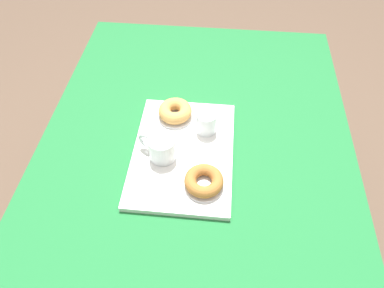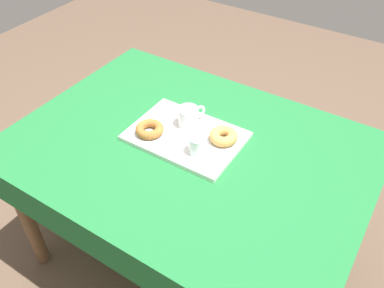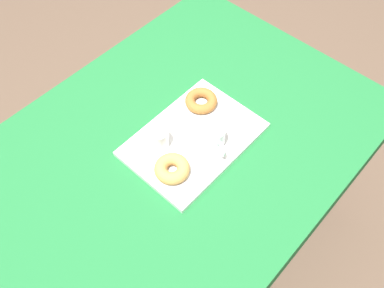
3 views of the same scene
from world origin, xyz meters
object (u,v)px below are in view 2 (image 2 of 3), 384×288
(donut_plate_left, at_px, (223,141))
(sugar_donut_right, at_px, (150,129))
(dining_table, at_px, (189,163))
(donut_plate_right, at_px, (150,133))
(serving_tray, at_px, (186,136))
(tea_mug_left, at_px, (189,117))
(water_glass_near, at_px, (197,146))
(sugar_donut_left, at_px, (223,136))

(donut_plate_left, bearing_deg, sugar_donut_right, 23.59)
(dining_table, bearing_deg, donut_plate_right, 13.67)
(serving_tray, bearing_deg, tea_mug_left, -66.86)
(dining_table, relative_size, water_glass_near, 18.95)
(water_glass_near, height_order, sugar_donut_right, water_glass_near)
(sugar_donut_right, bearing_deg, donut_plate_left, -156.41)
(serving_tray, relative_size, donut_plate_right, 3.72)
(donut_plate_left, bearing_deg, dining_table, 35.59)
(tea_mug_left, distance_m, donut_plate_right, 0.18)
(water_glass_near, relative_size, sugar_donut_left, 0.66)
(dining_table, bearing_deg, sugar_donut_left, -144.41)
(dining_table, relative_size, sugar_donut_right, 12.29)
(donut_plate_right, distance_m, sugar_donut_right, 0.02)
(donut_plate_left, bearing_deg, water_glass_near, 64.64)
(serving_tray, bearing_deg, water_glass_near, 145.53)
(donut_plate_right, bearing_deg, sugar_donut_left, -156.41)
(donut_plate_left, height_order, sugar_donut_right, sugar_donut_right)
(water_glass_near, relative_size, sugar_donut_right, 0.65)
(donut_plate_right, relative_size, sugar_donut_right, 1.05)
(sugar_donut_left, relative_size, donut_plate_right, 0.94)
(tea_mug_left, bearing_deg, sugar_donut_right, 54.57)
(donut_plate_right, bearing_deg, serving_tray, -148.70)
(donut_plate_left, xyz_separation_m, donut_plate_right, (0.28, 0.12, 0.00))
(dining_table, bearing_deg, serving_tray, -44.79)
(tea_mug_left, distance_m, donut_plate_left, 0.18)
(water_glass_near, xyz_separation_m, sugar_donut_right, (0.23, 0.01, -0.01))
(tea_mug_left, xyz_separation_m, sugar_donut_right, (0.10, 0.14, -0.01))
(dining_table, height_order, serving_tray, serving_tray)
(tea_mug_left, xyz_separation_m, sugar_donut_left, (-0.18, 0.02, -0.01))
(dining_table, height_order, donut_plate_left, donut_plate_left)
(sugar_donut_left, bearing_deg, donut_plate_left, 0.00)
(water_glass_near, height_order, donut_plate_left, water_glass_near)
(donut_plate_left, bearing_deg, tea_mug_left, -6.01)
(sugar_donut_left, distance_m, sugar_donut_right, 0.30)
(donut_plate_right, bearing_deg, donut_plate_left, -156.41)
(tea_mug_left, bearing_deg, serving_tray, 113.14)
(tea_mug_left, bearing_deg, dining_table, 122.71)
(donut_plate_left, relative_size, sugar_donut_left, 1.06)
(serving_tray, relative_size, water_glass_near, 6.02)
(dining_table, height_order, donut_plate_right, donut_plate_right)
(tea_mug_left, bearing_deg, sugar_donut_left, 173.99)
(water_glass_near, distance_m, sugar_donut_right, 0.23)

